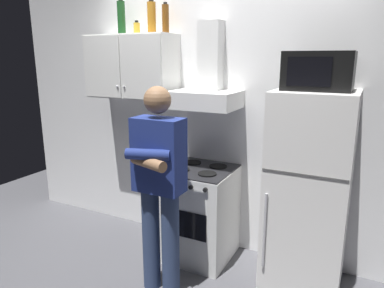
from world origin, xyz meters
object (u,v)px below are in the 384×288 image
object	(u,v)px
upper_cabinet	(132,67)
bottle_wine_green	(121,18)
range_hood	(206,85)
microwave	(319,71)
stove_oven	(199,213)
person_standing	(159,185)
bottle_spice_jar	(137,28)
bottle_liquor_amber	(152,18)
refrigerator	(308,193)
bottle_beer_brown	(166,19)

from	to	relation	value
upper_cabinet	bottle_wine_green	xyz separation A→B (m)	(-0.13, 0.04, 0.46)
range_hood	microwave	bearing A→B (deg)	-6.46
stove_oven	person_standing	distance (m)	0.77
microwave	stove_oven	bearing A→B (deg)	-178.85
bottle_spice_jar	bottle_liquor_amber	xyz separation A→B (m)	(0.16, 0.01, 0.09)
stove_oven	bottle_wine_green	xyz separation A→B (m)	(-0.93, 0.17, 1.78)
refrigerator	microwave	bearing A→B (deg)	90.90
range_hood	microwave	size ratio (longest dim) A/B	1.56
person_standing	bottle_beer_brown	xyz separation A→B (m)	(-0.38, 0.77, 1.28)
person_standing	range_hood	bearing A→B (deg)	86.09
bottle_wine_green	refrigerator	bearing A→B (deg)	-5.11
refrigerator	range_hood	bearing A→B (deg)	172.45
person_standing	bottle_liquor_amber	distance (m)	1.57
range_hood	bottle_wine_green	distance (m)	1.11
upper_cabinet	bottle_liquor_amber	xyz separation A→B (m)	(0.24, 0.01, 0.44)
range_hood	refrigerator	xyz separation A→B (m)	(0.95, -0.13, -0.80)
refrigerator	person_standing	xyz separation A→B (m)	(-1.00, -0.61, 0.10)
refrigerator	bottle_spice_jar	bearing A→B (deg)	175.79
stove_oven	bottle_liquor_amber	xyz separation A→B (m)	(-0.56, 0.14, 1.76)
bottle_wine_green	bottle_spice_jar	bearing A→B (deg)	-12.22
upper_cabinet	bottle_wine_green	world-z (taller)	bottle_wine_green
stove_oven	bottle_spice_jar	distance (m)	1.82
range_hood	bottle_liquor_amber	xyz separation A→B (m)	(-0.56, 0.01, 0.59)
microwave	bottle_spice_jar	xyz separation A→B (m)	(-1.67, 0.10, 0.36)
bottle_spice_jar	bottle_liquor_amber	world-z (taller)	bottle_liquor_amber
range_hood	refrigerator	distance (m)	1.25
range_hood	refrigerator	size ratio (longest dim) A/B	0.47
upper_cabinet	bottle_wine_green	size ratio (longest dim) A/B	2.73
microwave	bottle_wine_green	distance (m)	1.94
refrigerator	bottle_beer_brown	size ratio (longest dim) A/B	5.95
person_standing	bottle_liquor_amber	bearing A→B (deg)	124.51
range_hood	person_standing	size ratio (longest dim) A/B	0.46
person_standing	bottle_wine_green	bearing A→B (deg)	138.62
upper_cabinet	person_standing	distance (m)	1.35
person_standing	bottle_beer_brown	world-z (taller)	bottle_beer_brown
bottle_spice_jar	bottle_beer_brown	xyz separation A→B (m)	(0.29, 0.05, 0.07)
bottle_beer_brown	stove_oven	bearing A→B (deg)	-21.40
bottle_spice_jar	person_standing	bearing A→B (deg)	-47.43
microwave	bottle_beer_brown	distance (m)	1.46
stove_oven	bottle_beer_brown	world-z (taller)	bottle_beer_brown
bottle_liquor_amber	upper_cabinet	bearing A→B (deg)	-176.97
person_standing	bottle_spice_jar	world-z (taller)	bottle_spice_jar
microwave	bottle_liquor_amber	size ratio (longest dim) A/B	1.63
refrigerator	bottle_liquor_amber	bearing A→B (deg)	174.81
bottle_spice_jar	bottle_wine_green	xyz separation A→B (m)	(-0.21, 0.05, 0.10)
microwave	person_standing	world-z (taller)	microwave
upper_cabinet	bottle_spice_jar	distance (m)	0.36
upper_cabinet	bottle_spice_jar	world-z (taller)	bottle_spice_jar
microwave	bottle_liquor_amber	distance (m)	1.58
refrigerator	bottle_liquor_amber	distance (m)	2.06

